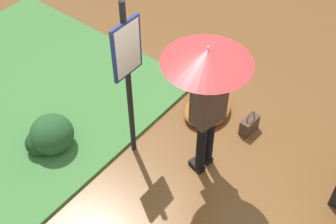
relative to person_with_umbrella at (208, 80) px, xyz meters
name	(u,v)px	position (x,y,z in m)	size (l,w,h in m)	color
ground_plane	(206,178)	(0.08, 0.15, -1.55)	(18.00, 18.00, 0.00)	brown
person_with_umbrella	(208,80)	(0.00, 0.00, 0.00)	(0.96, 0.96, 2.04)	black
info_sign_post	(128,67)	(0.27, -0.90, -0.11)	(0.44, 0.07, 2.30)	black
handbag	(249,124)	(-0.96, 0.14, -1.42)	(0.31, 0.16, 0.37)	#4C3323
shrub_cluster	(49,136)	(0.95, -1.79, -1.31)	(0.64, 0.58, 0.53)	#285628
leaf_pile_far_path	(207,109)	(-0.88, -0.51, -1.47)	(0.78, 0.62, 0.17)	#A86023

